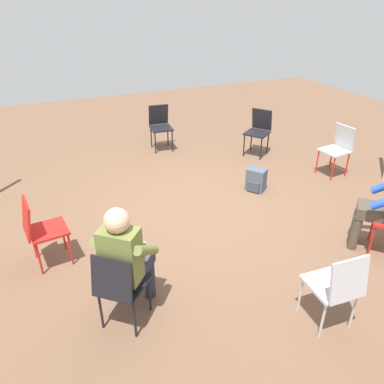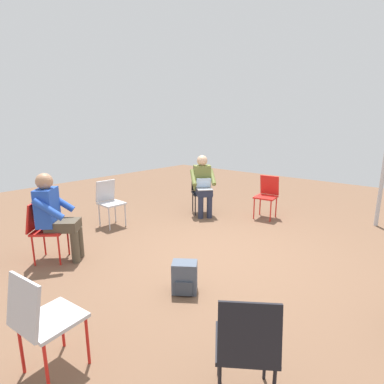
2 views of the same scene
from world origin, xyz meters
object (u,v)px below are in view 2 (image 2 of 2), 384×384
object	(u,v)px
chair_northwest	(201,190)
chair_west	(109,200)
backpack_near_laptop_user	(185,279)
person_in_blue	(55,213)
person_with_laptop	(203,182)
chair_south	(42,317)
chair_north	(267,194)
chair_southwest	(44,227)
chair_southeast	(247,344)

from	to	relation	value
chair_northwest	chair_west	xyz separation A→B (m)	(-0.77, -1.78, 0.00)
chair_west	backpack_near_laptop_user	bearing A→B (deg)	75.77
person_in_blue	backpack_near_laptop_user	bearing A→B (deg)	62.65
person_with_laptop	chair_west	bearing A→B (deg)	12.38
chair_south	chair_west	bearing A→B (deg)	131.13
chair_north	chair_southwest	bearing A→B (deg)	62.14
chair_west	person_with_laptop	size ratio (longest dim) A/B	0.69
person_with_laptop	backpack_near_laptop_user	bearing A→B (deg)	75.28
chair_northwest	person_in_blue	xyz separation A→B (m)	(-0.06, -3.12, 0.20)
chair_southeast	chair_south	bearing A→B (deg)	174.43
chair_northwest	chair_south	distance (m)	4.50
person_in_blue	backpack_near_laptop_user	world-z (taller)	person_in_blue
backpack_near_laptop_user	chair_southwest	bearing A→B (deg)	-162.03
chair_southwest	chair_northwest	bearing A→B (deg)	133.50
chair_northwest	person_with_laptop	bearing A→B (deg)	90.00
person_in_blue	chair_north	bearing A→B (deg)	117.47
chair_northwest	chair_north	world-z (taller)	same
chair_northwest	chair_southwest	bearing A→B (deg)	37.38
person_in_blue	chair_southeast	bearing A→B (deg)	41.97
backpack_near_laptop_user	person_in_blue	bearing A→B (deg)	-164.10
person_with_laptop	person_in_blue	world-z (taller)	same
chair_north	chair_southwest	size ratio (longest dim) A/B	1.00
chair_north	chair_southeast	bearing A→B (deg)	107.59
chair_north	person_with_laptop	xyz separation A→B (m)	(-1.11, -0.70, 0.20)
chair_southeast	person_with_laptop	world-z (taller)	person_with_laptop
chair_southwest	backpack_near_laptop_user	bearing A→B (deg)	64.72
chair_northwest	person_with_laptop	world-z (taller)	person_with_laptop
chair_north	chair_southeast	distance (m)	4.39
chair_southeast	backpack_near_laptop_user	size ratio (longest dim) A/B	2.36
chair_northwest	chair_north	distance (m)	1.37
person_in_blue	chair_west	bearing A→B (deg)	164.50
chair_northwest	chair_south	size ratio (longest dim) A/B	1.00
chair_southeast	backpack_near_laptop_user	distance (m)	1.53
chair_south	chair_southwest	size ratio (longest dim) A/B	1.00
chair_south	chair_southwest	world-z (taller)	same
chair_north	chair_southeast	xyz separation A→B (m)	(1.86, -3.97, 0.00)
chair_north	chair_southeast	size ratio (longest dim) A/B	1.00
chair_northwest	person_in_blue	size ratio (longest dim) A/B	0.69
chair_west	person_with_laptop	world-z (taller)	person_with_laptop
chair_south	backpack_near_laptop_user	distance (m)	1.58
chair_west	backpack_near_laptop_user	size ratio (longest dim) A/B	2.36
chair_northwest	chair_southwest	world-z (taller)	same
chair_south	chair_southeast	world-z (taller)	same
chair_west	chair_north	bearing A→B (deg)	142.67
chair_north	chair_west	bearing A→B (deg)	42.30
person_in_blue	backpack_near_laptop_user	distance (m)	2.04
chair_west	person_in_blue	distance (m)	1.53
chair_southwest	person_in_blue	xyz separation A→B (m)	(0.12, 0.11, 0.20)
chair_west	chair_southeast	distance (m)	4.18
chair_west	chair_southwest	bearing A→B (deg)	24.73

